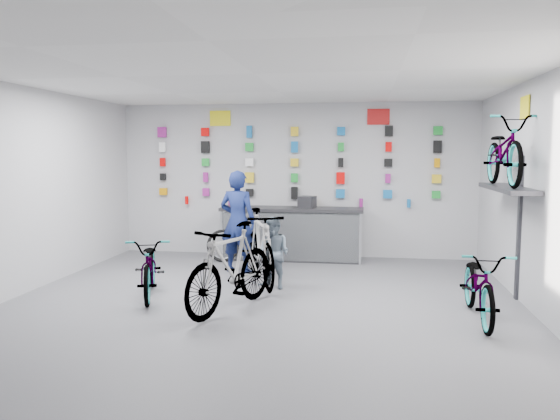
% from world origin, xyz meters
% --- Properties ---
extents(floor, '(8.00, 8.00, 0.00)m').
position_xyz_m(floor, '(0.00, 0.00, 0.00)').
color(floor, '#56565B').
rests_on(floor, ground).
extents(ceiling, '(8.00, 8.00, 0.00)m').
position_xyz_m(ceiling, '(0.00, 0.00, 3.00)').
color(ceiling, white).
rests_on(ceiling, wall_back).
extents(wall_back, '(7.00, 0.00, 7.00)m').
position_xyz_m(wall_back, '(0.00, 4.00, 1.50)').
color(wall_back, '#B7B7BA').
rests_on(wall_back, floor).
extents(wall_front, '(7.00, 0.00, 7.00)m').
position_xyz_m(wall_front, '(0.00, -4.00, 1.50)').
color(wall_front, '#B7B7BA').
rests_on(wall_front, floor).
extents(wall_left, '(0.00, 8.00, 8.00)m').
position_xyz_m(wall_left, '(-3.50, 0.00, 1.50)').
color(wall_left, '#B7B7BA').
rests_on(wall_left, floor).
extents(wall_right, '(0.00, 8.00, 8.00)m').
position_xyz_m(wall_right, '(3.50, 0.00, 1.50)').
color(wall_right, '#B7B7BA').
rests_on(wall_right, floor).
extents(counter, '(2.70, 0.66, 1.00)m').
position_xyz_m(counter, '(0.00, 3.54, 0.49)').
color(counter, black).
rests_on(counter, floor).
extents(merch_wall, '(5.57, 0.08, 1.57)m').
position_xyz_m(merch_wall, '(0.02, 3.93, 1.82)').
color(merch_wall, orange).
rests_on(merch_wall, wall_back).
extents(wall_bracket, '(0.39, 1.90, 2.00)m').
position_xyz_m(wall_bracket, '(3.33, 1.20, 1.46)').
color(wall_bracket, '#333338').
rests_on(wall_bracket, wall_right).
extents(sign_left, '(0.42, 0.02, 0.30)m').
position_xyz_m(sign_left, '(-1.50, 3.98, 2.72)').
color(sign_left, yellow).
rests_on(sign_left, wall_back).
extents(sign_right, '(0.42, 0.02, 0.30)m').
position_xyz_m(sign_right, '(1.60, 3.98, 2.72)').
color(sign_right, red).
rests_on(sign_right, wall_back).
extents(sign_side, '(0.02, 0.40, 0.30)m').
position_xyz_m(sign_side, '(3.48, 1.20, 2.65)').
color(sign_side, yellow).
rests_on(sign_side, wall_right).
extents(bike_left, '(1.08, 1.76, 0.87)m').
position_xyz_m(bike_left, '(-1.63, 0.57, 0.44)').
color(bike_left, gray).
rests_on(bike_left, floor).
extents(bike_center, '(1.18, 1.95, 1.13)m').
position_xyz_m(bike_center, '(-0.33, 0.07, 0.57)').
color(bike_center, gray).
rests_on(bike_center, floor).
extents(bike_right, '(0.60, 1.70, 0.89)m').
position_xyz_m(bike_right, '(2.76, 0.11, 0.44)').
color(bike_right, gray).
rests_on(bike_right, floor).
extents(bike_service, '(1.22, 2.00, 1.16)m').
position_xyz_m(bike_service, '(-0.22, 1.54, 0.58)').
color(bike_service, gray).
rests_on(bike_service, floor).
extents(bike_wall, '(0.63, 1.80, 0.95)m').
position_xyz_m(bike_wall, '(3.25, 1.20, 2.05)').
color(bike_wall, gray).
rests_on(bike_wall, wall_bracket).
extents(clerk, '(0.70, 0.52, 1.74)m').
position_xyz_m(clerk, '(-0.77, 2.33, 0.87)').
color(clerk, '#131E51').
rests_on(clerk, floor).
extents(customer, '(0.65, 0.60, 1.08)m').
position_xyz_m(customer, '(0.03, 1.28, 0.54)').
color(customer, slate).
rests_on(customer, floor).
extents(spare_wheel, '(0.67, 0.41, 0.61)m').
position_xyz_m(spare_wheel, '(-1.25, 3.17, 0.30)').
color(spare_wheel, black).
rests_on(spare_wheel, floor).
extents(register, '(0.35, 0.36, 0.22)m').
position_xyz_m(register, '(0.29, 3.55, 1.11)').
color(register, black).
rests_on(register, counter).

